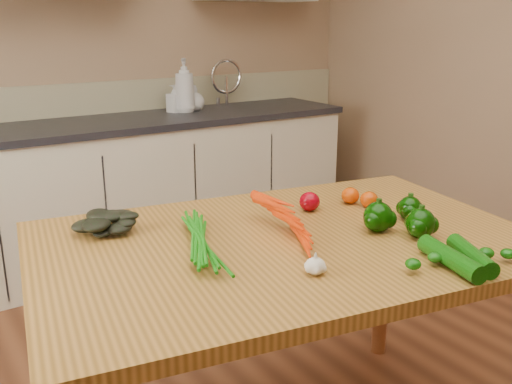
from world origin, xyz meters
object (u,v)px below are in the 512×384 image
object	(u,v)px
tomato_c	(369,200)
zucchini_b	(451,258)
carrot_bunch	(260,227)
leafy_greens	(107,216)
pepper_a	(378,217)
garlic_bulb	(315,266)
soap_bottle_b	(174,98)
soap_bottle_a	(184,85)
tomato_b	(350,195)
zucchini_a	(472,255)
pepper_b	(410,208)
tomato_a	(310,201)
table	(286,266)
soap_bottle_c	(195,98)
pepper_c	(421,223)

from	to	relation	value
tomato_c	zucchini_b	bearing A→B (deg)	-109.64
carrot_bunch	leafy_greens	xyz separation A→B (m)	(-0.38, 0.31, 0.02)
zucchini_b	pepper_a	bearing A→B (deg)	83.78
garlic_bulb	soap_bottle_b	bearing A→B (deg)	73.67
soap_bottle_a	tomato_b	xyz separation A→B (m)	(-0.24, -1.86, -0.22)
soap_bottle_a	zucchini_a	bearing A→B (deg)	-67.61
pepper_b	tomato_b	xyz separation A→B (m)	(-0.05, 0.24, -0.01)
garlic_bulb	tomato_a	bearing A→B (deg)	53.64
pepper_b	zucchini_b	xyz separation A→B (m)	(-0.21, -0.34, -0.01)
tomato_b	zucchini_a	distance (m)	0.60
tomato_b	soap_bottle_a	bearing A→B (deg)	82.63
tomato_a	soap_bottle_a	bearing A→B (deg)	77.20
soap_bottle_b	soap_bottle_a	bearing A→B (deg)	40.42
pepper_b	zucchini_b	world-z (taller)	pepper_b
table	leafy_greens	bearing A→B (deg)	150.49
soap_bottle_c	leafy_greens	size ratio (longest dim) A/B	0.75
garlic_bulb	pepper_a	xyz separation A→B (m)	(0.37, 0.15, 0.02)
carrot_bunch	zucchini_a	size ratio (longest dim) A/B	1.34
tomato_b	leafy_greens	bearing A→B (deg)	166.86
soap_bottle_c	zucchini_a	distance (m)	2.52
leafy_greens	pepper_b	world-z (taller)	leafy_greens
soap_bottle_b	pepper_b	xyz separation A→B (m)	(-0.13, -2.14, -0.13)
table	tomato_c	xyz separation A→B (m)	(0.43, 0.09, 0.12)
leafy_greens	tomato_b	xyz separation A→B (m)	(0.85, -0.20, -0.02)
pepper_c	soap_bottle_c	bearing A→B (deg)	80.58
soap_bottle_c	tomato_c	world-z (taller)	soap_bottle_c
pepper_b	tomato_c	size ratio (longest dim) A/B	1.24
tomato_b	zucchini_b	bearing A→B (deg)	-105.07
soap_bottle_a	tomato_c	size ratio (longest dim) A/B	5.31
soap_bottle_b	pepper_c	bearing A→B (deg)	-26.84
soap_bottle_c	tomato_b	xyz separation A→B (m)	(-0.33, -1.89, -0.13)
soap_bottle_a	zucchini_a	world-z (taller)	soap_bottle_a
tomato_b	table	bearing A→B (deg)	-158.44
pepper_a	pepper_b	xyz separation A→B (m)	(0.17, 0.02, -0.01)
soap_bottle_b	zucchini_b	distance (m)	2.50
tomato_b	zucchini_b	xyz separation A→B (m)	(-0.16, -0.58, -0.00)
soap_bottle_b	carrot_bunch	size ratio (longest dim) A/B	0.62
carrot_bunch	tomato_c	bearing A→B (deg)	14.29
soap_bottle_a	zucchini_b	bearing A→B (deg)	-69.20
zucchini_b	carrot_bunch	bearing A→B (deg)	124.32
soap_bottle_b	zucchini_a	size ratio (longest dim) A/B	0.83
leafy_greens	zucchini_b	bearing A→B (deg)	-48.17
table	garlic_bulb	xyz separation A→B (m)	(-0.09, -0.25, 0.11)
pepper_c	zucchini_a	bearing A→B (deg)	-99.87
leafy_greens	garlic_bulb	size ratio (longest dim) A/B	3.96
table	carrot_bunch	world-z (taller)	carrot_bunch
tomato_c	soap_bottle_a	bearing A→B (deg)	83.63
soap_bottle_b	zucchini_b	xyz separation A→B (m)	(-0.34, -2.47, -0.14)
pepper_a	table	bearing A→B (deg)	159.88
soap_bottle_a	pepper_a	distance (m)	2.17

